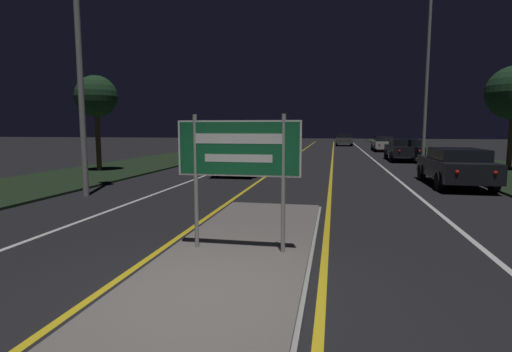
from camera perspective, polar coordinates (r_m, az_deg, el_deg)
ground_plane at (r=5.19m, az=-7.71°, el=-17.69°), size 160.00×160.00×0.00m
median_island at (r=6.92m, az=-2.44°, el=-10.91°), size 2.49×8.57×0.10m
verge_left at (r=26.93m, az=-13.16°, el=2.19°), size 5.00×100.00×0.08m
verge_right at (r=25.81m, az=29.02°, el=1.31°), size 5.00×100.00×0.08m
centre_line_yellow_left at (r=29.69m, az=5.32°, el=2.69°), size 0.12×70.00×0.01m
centre_line_yellow_right at (r=29.54m, az=10.88°, el=2.57°), size 0.12×70.00×0.01m
lane_line_white_left at (r=30.10m, az=0.07°, el=2.77°), size 0.12×70.00×0.01m
lane_line_white_right at (r=29.66m, az=16.23°, el=2.44°), size 0.12×70.00×0.01m
edge_line_white_left at (r=30.81m, az=-5.42°, el=2.84°), size 0.10×70.00×0.01m
edge_line_white_right at (r=30.08m, az=21.93°, el=2.27°), size 0.10×70.00×0.01m
highway_sign at (r=6.60m, az=-2.52°, el=3.06°), size 2.08×0.07×2.28m
streetlight_right_near at (r=25.84m, az=23.52°, el=18.61°), size 0.63×0.63×11.14m
car_receding_0 at (r=16.59m, az=26.59°, el=1.31°), size 1.94×4.67×1.41m
car_receding_1 at (r=28.03m, az=20.32°, el=3.64°), size 2.02×4.57×1.44m
car_receding_2 at (r=39.08m, az=17.71°, el=4.49°), size 1.91×4.42×1.41m
car_receding_3 at (r=50.02m, az=12.48°, el=5.15°), size 2.00×4.26×1.50m
car_approaching_0 at (r=18.93m, az=-2.08°, el=2.71°), size 2.01×4.37×1.49m
car_approaching_1 at (r=28.14m, az=2.62°, el=4.02°), size 1.97×4.53×1.43m
car_approaching_2 at (r=39.55m, az=4.87°, el=4.76°), size 1.94×4.56×1.33m
roadside_palm_left at (r=21.02m, az=-21.88°, el=10.40°), size 1.99×1.99×4.59m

